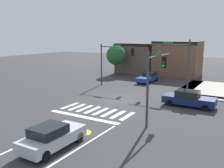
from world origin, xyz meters
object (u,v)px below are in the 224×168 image
car_navy (189,99)px  roadside_tree (116,55)px  traffic_signal_northwest (115,57)px  car_silver (52,137)px  car_blue (148,77)px  traffic_signal_northeast (172,57)px  traffic_signal_southeast (156,73)px

car_navy → roadside_tree: bearing=139.6°
traffic_signal_northwest → roadside_tree: (-4.46, 8.24, -0.51)m
traffic_signal_northwest → car_silver: (6.02, -17.84, -3.14)m
car_navy → car_blue: bearing=129.4°
traffic_signal_northeast → roadside_tree: size_ratio=1.22×
car_silver → traffic_signal_southeast: bearing=-24.1°
roadside_tree → traffic_signal_northwest: bearing=-61.6°
traffic_signal_southeast → car_blue: (-6.81, 15.36, -3.04)m
traffic_signal_southeast → traffic_signal_northeast: 9.89m
roadside_tree → traffic_signal_northeast: bearing=-35.7°
traffic_signal_southeast → car_blue: size_ratio=1.15×
car_silver → roadside_tree: roadside_tree is taller
car_blue → car_silver: size_ratio=1.12×
roadside_tree → car_blue: bearing=-23.4°
traffic_signal_southeast → car_navy: traffic_signal_southeast is taller
traffic_signal_northeast → car_navy: bearing=126.0°
traffic_signal_northwest → roadside_tree: 9.38m
car_blue → roadside_tree: size_ratio=0.94×
traffic_signal_southeast → car_navy: 6.37m
car_silver → car_blue: bearing=8.4°
traffic_signal_northeast → car_navy: size_ratio=1.30×
traffic_signal_northeast → car_silver: size_ratio=1.46×
traffic_signal_northwest → car_blue: traffic_signal_northwest is taller
traffic_signal_northeast → car_blue: (-5.02, 5.65, -3.49)m
car_silver → traffic_signal_northwest: bearing=18.7°
traffic_signal_southeast → car_navy: size_ratio=1.15×
car_silver → roadside_tree: size_ratio=0.84×
traffic_signal_southeast → car_navy: (1.31, 5.46, -3.02)m
traffic_signal_southeast → traffic_signal_northeast: bearing=10.4°
traffic_signal_southeast → car_silver: traffic_signal_southeast is taller
traffic_signal_northwest → traffic_signal_northeast: 7.68m
traffic_signal_southeast → roadside_tree: 23.09m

